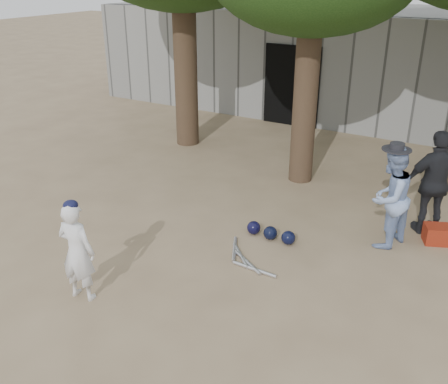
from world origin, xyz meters
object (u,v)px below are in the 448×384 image
Objects in this scene: spectator_blue at (389,198)px; spectator_dark at (435,183)px; boy_player at (77,252)px; red_bag at (438,234)px.

spectator_blue is 0.93× the size of spectator_dark.
spectator_blue reaches higher than boy_player.
spectator_dark reaches higher than red_bag.
boy_player is 5.62m from red_bag.
spectator_dark is at bearing -139.56° from boy_player.
boy_player is 0.85× the size of spectator_blue.
boy_player is at bearing 15.43° from spectator_dark.
spectator_blue is at bearing 22.72° from spectator_dark.
spectator_dark is 0.83m from red_bag.
spectator_blue is at bearing -141.04° from boy_player.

